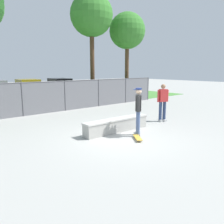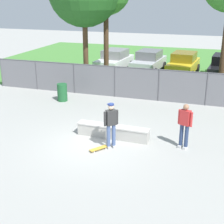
{
  "view_description": "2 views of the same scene",
  "coord_description": "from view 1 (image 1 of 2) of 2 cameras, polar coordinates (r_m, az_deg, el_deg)",
  "views": [
    {
      "loc": [
        -5.81,
        -5.96,
        2.55
      ],
      "look_at": [
        0.19,
        0.88,
        0.84
      ],
      "focal_mm": 37.15,
      "sensor_mm": 36.0,
      "label": 1
    },
    {
      "loc": [
        4.31,
        -11.22,
        5.71
      ],
      "look_at": [
        0.47,
        0.55,
        1.26
      ],
      "focal_mm": 52.47,
      "sensor_mm": 36.0,
      "label": 2
    }
  ],
  "objects": [
    {
      "name": "skateboard",
      "position": [
        8.56,
        6.3,
        -6.25
      ],
      "size": [
        0.63,
        0.77,
        0.09
      ],
      "color": "gold",
      "rests_on": "ground"
    },
    {
      "name": "skateboarder",
      "position": [
        8.85,
        6.48,
        0.68
      ],
      "size": [
        0.47,
        0.44,
        1.84
      ],
      "color": "beige",
      "rests_on": "ground"
    },
    {
      "name": "tree_mid",
      "position": [
        17.84,
        -5.05,
        22.51
      ],
      "size": [
        3.04,
        3.04,
        7.82
      ],
      "color": "#47301E",
      "rests_on": "ground"
    },
    {
      "name": "chainlink_fence",
      "position": [
        13.83,
        -16.18,
        3.77
      ],
      "size": [
        18.24,
        0.07,
        1.84
      ],
      "color": "#4C4C51",
      "rests_on": "ground"
    },
    {
      "name": "car_yellow",
      "position": [
        21.04,
        -19.82,
        5.35
      ],
      "size": [
        2.29,
        4.34,
        1.66
      ],
      "color": "gold",
      "rests_on": "ground"
    },
    {
      "name": "bystander",
      "position": [
        11.47,
        12.38,
        2.66
      ],
      "size": [
        0.57,
        0.38,
        1.82
      ],
      "color": "beige",
      "rests_on": "ground"
    },
    {
      "name": "ground_plane",
      "position": [
        8.71,
        2.9,
        -6.42
      ],
      "size": [
        80.0,
        80.0,
        0.0
      ],
      "primitive_type": "plane",
      "color": "#9E9E99"
    },
    {
      "name": "tree_far",
      "position": [
        19.58,
        3.77,
        19.16
      ],
      "size": [
        2.86,
        2.86,
        6.95
      ],
      "color": "#513823",
      "rests_on": "ground"
    },
    {
      "name": "car_black",
      "position": [
        22.06,
        -12.57,
        5.94
      ],
      "size": [
        2.29,
        4.34,
        1.66
      ],
      "color": "black",
      "rests_on": "ground"
    },
    {
      "name": "concrete_ledge",
      "position": [
        9.49,
        1.22,
        -3.22
      ],
      "size": [
        3.12,
        0.56,
        0.55
      ],
      "color": "#A8A59E",
      "rests_on": "ground"
    }
  ]
}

